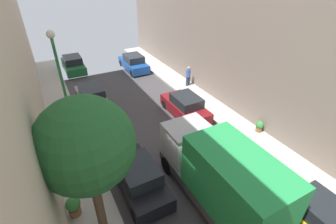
% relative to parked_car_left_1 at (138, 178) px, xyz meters
% --- Properties ---
extents(ground, '(32.00, 32.00, 0.00)m').
position_rel_parked_car_left_1_xyz_m(ground, '(2.70, -0.95, -0.72)').
color(ground, '#423F42').
extents(sidewalk_left, '(2.00, 44.00, 0.15)m').
position_rel_parked_car_left_1_xyz_m(sidewalk_left, '(-2.30, -0.95, -0.64)').
color(sidewalk_left, '#B7B2A8').
rests_on(sidewalk_left, ground).
extents(sidewalk_right, '(2.00, 44.00, 0.15)m').
position_rel_parked_car_left_1_xyz_m(sidewalk_right, '(7.70, -0.95, -0.64)').
color(sidewalk_right, '#B7B2A8').
rests_on(sidewalk_right, ground).
extents(parked_car_left_1, '(1.78, 4.20, 1.57)m').
position_rel_parked_car_left_1_xyz_m(parked_car_left_1, '(0.00, 0.00, 0.00)').
color(parked_car_left_1, black).
rests_on(parked_car_left_1, ground).
extents(parked_car_left_2, '(1.78, 4.20, 1.57)m').
position_rel_parked_car_left_1_xyz_m(parked_car_left_2, '(0.00, 9.02, 0.00)').
color(parked_car_left_2, gray).
rests_on(parked_car_left_2, ground).
extents(parked_car_left_3, '(1.78, 4.20, 1.57)m').
position_rel_parked_car_left_1_xyz_m(parked_car_left_3, '(0.00, 16.81, 0.00)').
color(parked_car_left_3, '#1E6638').
rests_on(parked_car_left_3, ground).
extents(parked_car_right_2, '(1.78, 4.20, 1.57)m').
position_rel_parked_car_left_1_xyz_m(parked_car_right_2, '(5.40, -5.30, 0.00)').
color(parked_car_right_2, gold).
rests_on(parked_car_right_2, ground).
extents(parked_car_right_3, '(1.78, 4.20, 1.57)m').
position_rel_parked_car_left_1_xyz_m(parked_car_right_3, '(5.40, 4.58, 0.00)').
color(parked_car_right_3, maroon).
rests_on(parked_car_right_3, ground).
extents(parked_car_right_4, '(1.78, 4.20, 1.57)m').
position_rel_parked_car_left_1_xyz_m(parked_car_right_4, '(5.40, 14.42, 0.00)').
color(parked_car_right_4, '#194799').
rests_on(parked_car_right_4, ground).
extents(delivery_truck, '(2.26, 6.60, 3.38)m').
position_rel_parked_car_left_1_xyz_m(delivery_truck, '(2.70, -2.49, 1.07)').
color(delivery_truck, '#4C4C51').
rests_on(delivery_truck, ground).
extents(pedestrian, '(0.40, 0.36, 1.72)m').
position_rel_parked_car_left_1_xyz_m(pedestrian, '(8.07, 8.44, 0.35)').
color(pedestrian, '#2D334C').
rests_on(pedestrian, sidewalk_right).
extents(street_tree_0, '(3.07, 3.07, 5.99)m').
position_rel_parked_car_left_1_xyz_m(street_tree_0, '(-2.09, -1.57, 3.85)').
color(street_tree_0, brown).
rests_on(street_tree_0, sidewalk_left).
extents(potted_plant_0, '(0.49, 0.49, 0.73)m').
position_rel_parked_car_left_1_xyz_m(potted_plant_0, '(8.39, 0.57, -0.18)').
color(potted_plant_0, brown).
rests_on(potted_plant_0, sidewalk_right).
extents(potted_plant_2, '(0.41, 0.41, 0.75)m').
position_rel_parked_car_left_1_xyz_m(potted_plant_2, '(-2.86, 4.20, -0.18)').
color(potted_plant_2, '#B2A899').
rests_on(potted_plant_2, sidewalk_left).
extents(potted_plant_4, '(0.61, 0.61, 0.92)m').
position_rel_parked_car_left_1_xyz_m(potted_plant_4, '(-2.95, -0.11, -0.08)').
color(potted_plant_4, brown).
rests_on(potted_plant_4, sidewalk_left).
extents(lamp_post, '(0.44, 0.44, 6.22)m').
position_rel_parked_car_left_1_xyz_m(lamp_post, '(-1.90, 6.25, 3.46)').
color(lamp_post, '#26723F').
rests_on(lamp_post, sidewalk_left).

